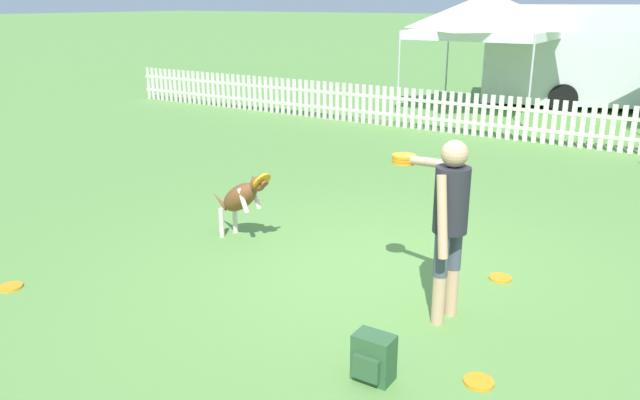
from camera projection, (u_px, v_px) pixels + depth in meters
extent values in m
plane|color=#5B8C42|center=(376.00, 274.00, 6.13)|extent=(240.00, 240.00, 0.00)
cylinder|color=tan|center=(438.00, 299.00, 5.15)|extent=(0.11, 0.11, 0.43)
cylinder|color=#474C5B|center=(441.00, 255.00, 5.03)|extent=(0.12, 0.12, 0.35)
cylinder|color=tan|center=(452.00, 291.00, 5.29)|extent=(0.11, 0.11, 0.43)
cylinder|color=#474C5B|center=(455.00, 248.00, 5.17)|extent=(0.12, 0.12, 0.35)
cylinder|color=#26262D|center=(452.00, 200.00, 4.96)|extent=(0.33, 0.33, 0.54)
sphere|color=tan|center=(455.00, 154.00, 4.85)|extent=(0.22, 0.22, 0.22)
cylinder|color=tan|center=(442.00, 217.00, 4.81)|extent=(0.19, 0.19, 0.66)
cylinder|color=tan|center=(433.00, 163.00, 5.25)|extent=(0.65, 0.26, 0.14)
cylinder|color=orange|center=(404.00, 162.00, 5.50)|extent=(0.21, 0.21, 0.02)
cylinder|color=orange|center=(404.00, 159.00, 5.50)|extent=(0.21, 0.21, 0.02)
cylinder|color=orange|center=(404.00, 156.00, 5.49)|extent=(0.21, 0.21, 0.02)
ellipsoid|color=brown|center=(240.00, 197.00, 6.87)|extent=(0.64, 0.39, 0.53)
ellipsoid|color=silver|center=(240.00, 201.00, 6.88)|extent=(0.33, 0.21, 0.26)
sphere|color=brown|center=(258.00, 184.00, 6.60)|extent=(0.16, 0.16, 0.16)
cone|color=brown|center=(262.00, 181.00, 6.54)|extent=(0.16, 0.12, 0.14)
cylinder|color=orange|center=(262.00, 181.00, 6.54)|extent=(0.18, 0.24, 0.19)
cone|color=brown|center=(260.00, 177.00, 6.63)|extent=(0.05, 0.05, 0.07)
cone|color=brown|center=(253.00, 178.00, 6.56)|extent=(0.05, 0.05, 0.07)
cylinder|color=silver|center=(235.00, 219.00, 7.19)|extent=(0.06, 0.06, 0.34)
cylinder|color=silver|center=(221.00, 223.00, 7.05)|extent=(0.06, 0.06, 0.34)
cylinder|color=silver|center=(256.00, 197.00, 6.82)|extent=(0.17, 0.08, 0.27)
cylinder|color=silver|center=(243.00, 201.00, 6.70)|extent=(0.17, 0.08, 0.27)
cone|color=brown|center=(220.00, 201.00, 7.14)|extent=(0.28, 0.11, 0.19)
cylinder|color=orange|center=(500.00, 278.00, 6.02)|extent=(0.21, 0.21, 0.02)
cylinder|color=orange|center=(11.00, 287.00, 5.83)|extent=(0.21, 0.21, 0.02)
cylinder|color=orange|center=(479.00, 382.00, 4.38)|extent=(0.21, 0.21, 0.02)
cube|color=#2D5633|center=(374.00, 357.00, 4.39)|extent=(0.28, 0.18, 0.35)
cube|color=#2D5633|center=(366.00, 369.00, 4.31)|extent=(0.20, 0.04, 0.17)
cube|color=silver|center=(548.00, 131.00, 11.60)|extent=(21.35, 0.04, 0.06)
cube|color=silver|center=(550.00, 112.00, 11.50)|extent=(21.35, 0.04, 0.06)
cube|color=silver|center=(149.00, 83.00, 16.97)|extent=(0.09, 0.02, 0.84)
cube|color=silver|center=(153.00, 84.00, 16.88)|extent=(0.09, 0.02, 0.84)
cube|color=silver|center=(157.00, 84.00, 16.80)|extent=(0.09, 0.02, 0.84)
cube|color=silver|center=(162.00, 84.00, 16.71)|extent=(0.09, 0.02, 0.84)
cube|color=silver|center=(166.00, 85.00, 16.63)|extent=(0.09, 0.02, 0.84)
cube|color=silver|center=(171.00, 85.00, 16.54)|extent=(0.09, 0.02, 0.84)
cube|color=silver|center=(175.00, 86.00, 16.46)|extent=(0.09, 0.02, 0.84)
cube|color=silver|center=(180.00, 86.00, 16.37)|extent=(0.09, 0.02, 0.84)
cube|color=silver|center=(184.00, 87.00, 16.29)|extent=(0.09, 0.02, 0.84)
cube|color=silver|center=(189.00, 87.00, 16.20)|extent=(0.09, 0.02, 0.84)
cube|color=silver|center=(194.00, 88.00, 16.11)|extent=(0.09, 0.02, 0.84)
cube|color=silver|center=(199.00, 88.00, 16.03)|extent=(0.09, 0.02, 0.84)
cube|color=silver|center=(203.00, 88.00, 15.94)|extent=(0.09, 0.02, 0.84)
cube|color=silver|center=(208.00, 89.00, 15.86)|extent=(0.09, 0.02, 0.84)
cube|color=silver|center=(213.00, 89.00, 15.77)|extent=(0.09, 0.02, 0.84)
cube|color=silver|center=(218.00, 90.00, 15.69)|extent=(0.09, 0.02, 0.84)
cube|color=silver|center=(223.00, 90.00, 15.60)|extent=(0.09, 0.02, 0.84)
cube|color=silver|center=(228.00, 91.00, 15.52)|extent=(0.09, 0.02, 0.84)
cube|color=silver|center=(234.00, 91.00, 15.43)|extent=(0.09, 0.02, 0.84)
cube|color=silver|center=(239.00, 92.00, 15.35)|extent=(0.09, 0.02, 0.84)
cube|color=silver|center=(244.00, 92.00, 15.26)|extent=(0.09, 0.02, 0.84)
cube|color=silver|center=(249.00, 93.00, 15.18)|extent=(0.09, 0.02, 0.84)
cube|color=silver|center=(255.00, 93.00, 15.09)|extent=(0.09, 0.02, 0.84)
cube|color=silver|center=(260.00, 94.00, 15.01)|extent=(0.09, 0.02, 0.84)
cube|color=silver|center=(266.00, 95.00, 14.92)|extent=(0.09, 0.02, 0.84)
cube|color=silver|center=(271.00, 95.00, 14.84)|extent=(0.09, 0.02, 0.84)
cube|color=silver|center=(277.00, 96.00, 14.75)|extent=(0.09, 0.02, 0.84)
cube|color=silver|center=(283.00, 96.00, 14.67)|extent=(0.09, 0.02, 0.84)
cube|color=silver|center=(289.00, 97.00, 14.58)|extent=(0.09, 0.02, 0.84)
cube|color=silver|center=(294.00, 97.00, 14.49)|extent=(0.09, 0.02, 0.84)
cube|color=silver|center=(300.00, 98.00, 14.41)|extent=(0.09, 0.02, 0.84)
cube|color=silver|center=(306.00, 98.00, 14.32)|extent=(0.09, 0.02, 0.84)
cube|color=silver|center=(312.00, 99.00, 14.24)|extent=(0.09, 0.02, 0.84)
cube|color=silver|center=(319.00, 100.00, 14.15)|extent=(0.09, 0.02, 0.84)
cube|color=silver|center=(325.00, 100.00, 14.07)|extent=(0.09, 0.02, 0.84)
cube|color=silver|center=(331.00, 101.00, 13.98)|extent=(0.09, 0.02, 0.84)
cube|color=silver|center=(337.00, 101.00, 13.90)|extent=(0.09, 0.02, 0.84)
cube|color=silver|center=(344.00, 102.00, 13.81)|extent=(0.09, 0.02, 0.84)
cube|color=silver|center=(350.00, 103.00, 13.73)|extent=(0.09, 0.02, 0.84)
cube|color=silver|center=(357.00, 103.00, 13.64)|extent=(0.09, 0.02, 0.84)
cube|color=silver|center=(364.00, 104.00, 13.56)|extent=(0.09, 0.02, 0.84)
cube|color=silver|center=(370.00, 105.00, 13.47)|extent=(0.09, 0.02, 0.84)
cube|color=silver|center=(377.00, 105.00, 13.39)|extent=(0.09, 0.02, 0.84)
cube|color=silver|center=(384.00, 106.00, 13.30)|extent=(0.09, 0.02, 0.84)
cube|color=silver|center=(391.00, 107.00, 13.22)|extent=(0.09, 0.02, 0.84)
cube|color=silver|center=(398.00, 107.00, 13.13)|extent=(0.09, 0.02, 0.84)
cube|color=silver|center=(406.00, 108.00, 13.04)|extent=(0.09, 0.02, 0.84)
cube|color=silver|center=(413.00, 109.00, 12.96)|extent=(0.09, 0.02, 0.84)
cube|color=silver|center=(420.00, 110.00, 12.87)|extent=(0.09, 0.02, 0.84)
cube|color=silver|center=(428.00, 110.00, 12.79)|extent=(0.09, 0.02, 0.84)
cube|color=silver|center=(436.00, 111.00, 12.70)|extent=(0.09, 0.02, 0.84)
cube|color=silver|center=(443.00, 112.00, 12.62)|extent=(0.09, 0.02, 0.84)
cube|color=silver|center=(451.00, 112.00, 12.53)|extent=(0.09, 0.02, 0.84)
cube|color=silver|center=(459.00, 113.00, 12.45)|extent=(0.09, 0.02, 0.84)
cube|color=silver|center=(467.00, 114.00, 12.36)|extent=(0.09, 0.02, 0.84)
cube|color=silver|center=(475.00, 115.00, 12.28)|extent=(0.09, 0.02, 0.84)
cube|color=silver|center=(483.00, 116.00, 12.19)|extent=(0.09, 0.02, 0.84)
cube|color=silver|center=(492.00, 116.00, 12.11)|extent=(0.09, 0.02, 0.84)
cube|color=silver|center=(500.00, 117.00, 12.02)|extent=(0.09, 0.02, 0.84)
cube|color=silver|center=(509.00, 118.00, 11.94)|extent=(0.09, 0.02, 0.84)
cube|color=silver|center=(518.00, 119.00, 11.85)|extent=(0.09, 0.02, 0.84)
cube|color=silver|center=(527.00, 120.00, 11.77)|extent=(0.09, 0.02, 0.84)
cube|color=silver|center=(536.00, 121.00, 11.68)|extent=(0.09, 0.02, 0.84)
cube|color=silver|center=(545.00, 122.00, 11.59)|extent=(0.09, 0.02, 0.84)
cube|color=silver|center=(554.00, 122.00, 11.51)|extent=(0.09, 0.02, 0.84)
cube|color=silver|center=(563.00, 123.00, 11.42)|extent=(0.09, 0.02, 0.84)
cube|color=silver|center=(573.00, 124.00, 11.34)|extent=(0.09, 0.02, 0.84)
cube|color=silver|center=(583.00, 125.00, 11.25)|extent=(0.09, 0.02, 0.84)
cube|color=silver|center=(592.00, 126.00, 11.17)|extent=(0.09, 0.02, 0.84)
cube|color=silver|center=(602.00, 127.00, 11.08)|extent=(0.09, 0.02, 0.84)
cube|color=silver|center=(613.00, 128.00, 11.00)|extent=(0.09, 0.02, 0.84)
cube|color=silver|center=(623.00, 129.00, 10.91)|extent=(0.09, 0.02, 0.84)
cube|color=silver|center=(633.00, 130.00, 10.83)|extent=(0.09, 0.02, 0.84)
cylinder|color=silver|center=(399.00, 74.00, 14.31)|extent=(0.04, 0.04, 1.93)
cylinder|color=silver|center=(531.00, 82.00, 12.78)|extent=(0.04, 0.04, 1.93)
cylinder|color=silver|center=(447.00, 63.00, 16.70)|extent=(0.04, 0.04, 1.93)
cylinder|color=silver|center=(563.00, 69.00, 15.18)|extent=(0.04, 0.04, 1.93)
cube|color=white|center=(486.00, 34.00, 14.48)|extent=(2.98, 2.98, 0.20)
pyramid|color=white|center=(488.00, 11.00, 14.32)|extent=(2.98, 2.98, 0.83)
cube|color=silver|center=(591.00, 54.00, 15.44)|extent=(5.51, 3.60, 2.32)
cylinder|color=black|center=(556.00, 86.00, 16.93)|extent=(0.70, 0.37, 0.68)
cylinder|color=black|center=(563.00, 98.00, 14.87)|extent=(0.70, 0.37, 0.68)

